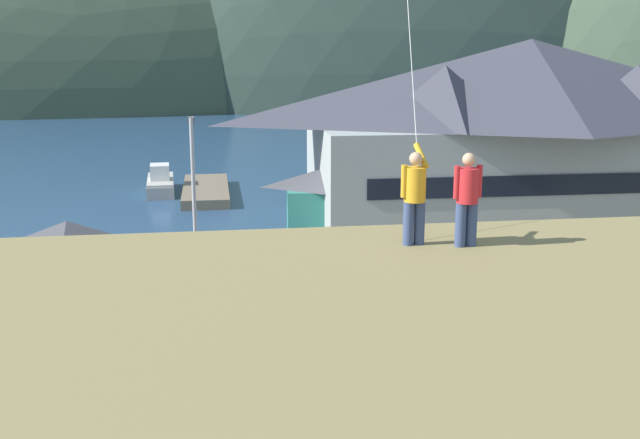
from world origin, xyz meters
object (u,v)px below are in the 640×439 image
object	(u,v)px
harbor_lodge	(527,128)
parking_light_pole	(194,200)
storage_shed_near_lot	(71,283)
parked_car_front_row_end	(565,348)
parked_car_lone_by_shed	(496,300)
storage_shed_waterside	(339,198)
wharf_dock	(206,191)
parked_car_back_row_left	(143,390)
parked_car_corner_spot	(367,306)
person_kite_flyer	(415,194)
moored_boat_wharfside	(160,183)
parked_car_front_row_silver	(443,380)
person_companion	(467,197)

from	to	relation	value
harbor_lodge	parking_light_pole	size ratio (longest dim) A/B	3.44
storage_shed_near_lot	parked_car_front_row_end	bearing A→B (deg)	-16.88
storage_shed_near_lot	parked_car_lone_by_shed	world-z (taller)	storage_shed_near_lot
harbor_lodge	storage_shed_near_lot	bearing A→B (deg)	-145.96
storage_shed_waterside	parked_car_front_row_end	distance (m)	20.25
storage_shed_waterside	wharf_dock	distance (m)	14.78
storage_shed_waterside	parked_car_back_row_left	size ratio (longest dim) A/B	1.57
wharf_dock	parked_car_corner_spot	world-z (taller)	parked_car_corner_spot
parked_car_corner_spot	person_kite_flyer	bearing A→B (deg)	-98.18
harbor_lodge	parked_car_front_row_end	xyz separation A→B (m)	(-7.25, -20.78, -4.75)
storage_shed_near_lot	person_kite_flyer	xyz separation A→B (m)	(8.78, -13.20, 5.54)
harbor_lodge	moored_boat_wharfside	bearing A→B (deg)	149.58
parked_car_corner_spot	parked_car_back_row_left	bearing A→B (deg)	-142.06
storage_shed_waterside	moored_boat_wharfside	world-z (taller)	storage_shed_waterside
parked_car_corner_spot	parked_car_back_row_left	distance (m)	9.82
parked_car_corner_spot	parked_car_front_row_silver	xyz separation A→B (m)	(0.91, -6.65, 0.00)
moored_boat_wharfside	parked_car_back_row_left	size ratio (longest dim) A/B	1.43
parked_car_corner_spot	parking_light_pole	xyz separation A→B (m)	(-6.37, 4.06, 3.43)
parked_car_lone_by_shed	person_kite_flyer	bearing A→B (deg)	-117.90
moored_boat_wharfside	parked_car_lone_by_shed	distance (m)	32.43
person_companion	storage_shed_near_lot	bearing A→B (deg)	125.80
storage_shed_waterside	person_kite_flyer	size ratio (longest dim) A/B	3.59
person_kite_flyer	person_companion	distance (m)	0.96
wharf_dock	person_kite_flyer	bearing A→B (deg)	-84.01
parked_car_front_row_end	parked_car_front_row_silver	xyz separation A→B (m)	(-4.65, -1.79, 0.00)
moored_boat_wharfside	parked_car_front_row_end	size ratio (longest dim) A/B	1.41
parked_car_back_row_left	parking_light_pole	xyz separation A→B (m)	(1.38, 10.10, 3.43)
parking_light_pole	parked_car_lone_by_shed	bearing A→B (deg)	-19.82
harbor_lodge	parked_car_front_row_silver	world-z (taller)	harbor_lodge
parked_car_back_row_left	parked_car_front_row_silver	bearing A→B (deg)	-4.04
parked_car_back_row_left	person_companion	world-z (taller)	person_companion
parked_car_lone_by_shed	parking_light_pole	xyz separation A→B (m)	(-11.41, 4.11, 3.43)
parking_light_pole	parked_car_corner_spot	bearing A→B (deg)	-32.51
storage_shed_near_lot	parking_light_pole	size ratio (longest dim) A/B	0.84
harbor_lodge	person_companion	world-z (taller)	harbor_lodge
person_companion	parking_light_pole	bearing A→B (deg)	107.22
person_kite_flyer	person_companion	xyz separation A→B (m)	(0.93, -0.25, -0.02)
harbor_lodge	parked_car_front_row_end	size ratio (longest dim) A/B	6.16
wharf_dock	parked_car_front_row_end	bearing A→B (deg)	-70.10
wharf_dock	parked_car_corner_spot	size ratio (longest dim) A/B	2.43
harbor_lodge	moored_boat_wharfside	distance (m)	26.28
storage_shed_near_lot	parked_car_corner_spot	bearing A→B (deg)	-0.36
harbor_lodge	storage_shed_waterside	size ratio (longest dim) A/B	3.97
parked_car_lone_by_shed	parking_light_pole	size ratio (longest dim) A/B	0.55
storage_shed_near_lot	parked_car_front_row_silver	world-z (taller)	storage_shed_near_lot
storage_shed_near_lot	wharf_dock	world-z (taller)	storage_shed_near_lot
parked_car_front_row_end	parked_car_front_row_silver	size ratio (longest dim) A/B	0.99
moored_boat_wharfside	parked_car_corner_spot	xyz separation A→B (m)	(9.42, -28.98, 0.34)
harbor_lodge	wharf_dock	distance (m)	22.87
parked_car_front_row_silver	wharf_dock	bearing A→B (deg)	101.68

